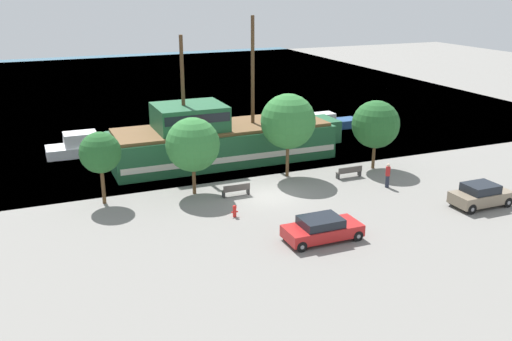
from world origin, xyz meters
The scene contains 15 objects.
ground_plane centered at (0.00, 0.00, 0.00)m, with size 160.00×160.00×0.00m, color gray.
water_surface centered at (0.00, 44.00, 0.00)m, with size 80.00×80.00×0.00m, color #38667F.
pirate_ship centered at (-0.36, 8.79, 1.77)m, with size 18.90×5.65×11.30m.
moored_boat_dockside centered at (12.35, 14.74, 0.59)m, with size 7.28×1.93×1.60m.
moored_boat_outer centered at (-10.11, 14.94, 0.69)m, with size 6.59×2.43×1.89m.
parked_car_curb_front centered at (11.77, -6.94, 0.75)m, with size 3.88×1.89×1.52m.
parked_car_curb_mid centered at (-0.06, -7.47, 0.68)m, with size 4.35×2.00×1.36m.
fire_hydrant centered at (-3.38, -2.48, 0.41)m, with size 0.42×0.25×0.76m.
bench_promenade_east centered at (7.03, 1.18, 0.45)m, with size 1.97×0.45×0.85m.
bench_promenade_west centered at (-2.02, 0.81, 0.44)m, with size 1.88×0.45×0.85m.
pedestrian_walking_near centered at (8.37, -1.65, 0.88)m, with size 0.32×0.32×1.74m.
tree_row_east centered at (-10.40, 2.90, 3.43)m, with size 2.65×2.65×4.77m.
tree_row_mideast centered at (-4.47, 2.36, 3.45)m, with size 3.62×3.62×5.27m.
tree_row_midwest centered at (2.96, 3.27, 4.16)m, with size 3.99×3.99×6.16m.
tree_row_west centered at (9.89, 2.37, 3.49)m, with size 3.62×3.62×5.30m.
Camera 1 is at (-14.65, -32.80, 13.68)m, focal length 40.00 mm.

